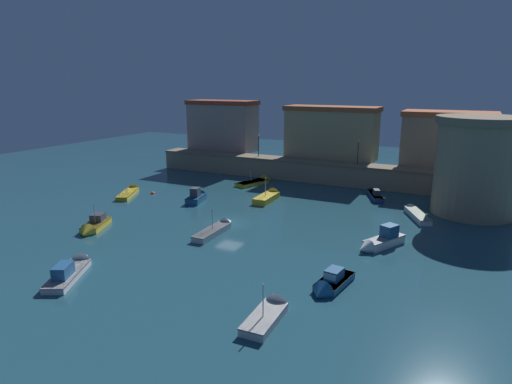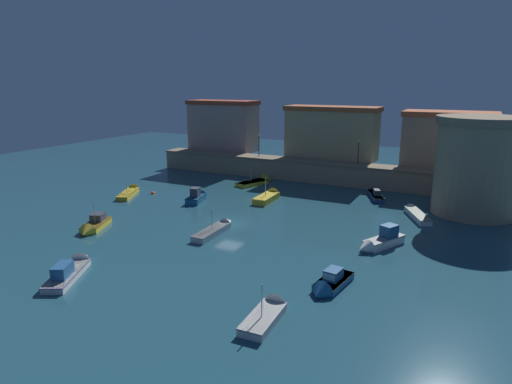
% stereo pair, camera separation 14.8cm
% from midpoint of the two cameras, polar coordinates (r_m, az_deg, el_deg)
% --- Properties ---
extents(ground_plane, '(129.32, 129.32, 0.00)m').
position_cam_midpoint_polar(ground_plane, '(46.17, -3.44, -4.06)').
color(ground_plane, '#1E4756').
extents(quay_wall, '(49.80, 3.67, 3.06)m').
position_cam_midpoint_polar(quay_wall, '(66.25, 6.65, 2.86)').
color(quay_wall, gray).
rests_on(quay_wall, ground).
extents(old_town_backdrop, '(47.90, 6.19, 8.58)m').
position_cam_midpoint_polar(old_town_backdrop, '(68.93, 9.58, 7.71)').
color(old_town_backdrop, gray).
rests_on(old_town_backdrop, ground).
extents(fortress_tower, '(9.46, 9.46, 10.87)m').
position_cam_midpoint_polar(fortress_tower, '(53.82, 27.01, 3.07)').
color(fortress_tower, gray).
rests_on(fortress_tower, ground).
extents(quay_lamp_0, '(0.32, 0.32, 3.43)m').
position_cam_midpoint_polar(quay_lamp_0, '(68.73, 0.45, 6.58)').
color(quay_lamp_0, black).
rests_on(quay_lamp_0, quay_wall).
extents(quay_lamp_1, '(0.32, 0.32, 3.52)m').
position_cam_midpoint_polar(quay_lamp_1, '(63.44, 13.31, 5.61)').
color(quay_lamp_1, black).
rests_on(quay_lamp_1, quay_wall).
extents(moored_boat_0, '(3.52, 5.33, 3.20)m').
position_cam_midpoint_polar(moored_boat_0, '(46.76, -20.43, -4.19)').
color(moored_boat_0, gold).
rests_on(moored_boat_0, ground).
extents(moored_boat_1, '(3.88, 6.77, 2.78)m').
position_cam_midpoint_polar(moored_boat_1, '(64.09, 0.50, 1.41)').
color(moored_boat_1, gold).
rests_on(moored_boat_1, ground).
extents(moored_boat_2, '(1.53, 6.69, 3.01)m').
position_cam_midpoint_polar(moored_boat_2, '(43.58, -4.98, -4.77)').
color(moored_boat_2, silver).
rests_on(moored_boat_2, ground).
extents(moored_boat_3, '(2.28, 4.98, 1.81)m').
position_cam_midpoint_polar(moored_boat_3, '(32.30, 9.62, -11.82)').
color(moored_boat_3, '#195689').
rests_on(moored_boat_3, ground).
extents(moored_boat_4, '(3.53, 6.25, 1.57)m').
position_cam_midpoint_polar(moored_boat_4, '(58.30, 15.24, -0.27)').
color(moored_boat_4, navy).
rests_on(moored_boat_4, ground).
extents(moored_boat_5, '(1.91, 5.98, 3.56)m').
position_cam_midpoint_polar(moored_boat_5, '(55.25, 1.86, -0.55)').
color(moored_boat_5, gold).
rests_on(moored_boat_5, ground).
extents(moored_boat_6, '(4.33, 6.82, 2.37)m').
position_cam_midpoint_polar(moored_boat_6, '(60.38, -16.00, 0.07)').
color(moored_boat_6, gold).
rests_on(moored_boat_6, ground).
extents(moored_boat_7, '(1.82, 5.23, 3.22)m').
position_cam_midpoint_polar(moored_boat_7, '(28.70, 1.91, -15.31)').
color(moored_boat_7, silver).
rests_on(moored_boat_7, ground).
extents(moored_boat_8, '(4.01, 6.74, 1.22)m').
position_cam_midpoint_polar(moored_boat_8, '(51.52, 20.10, -2.59)').
color(moored_boat_8, silver).
rests_on(moored_boat_8, ground).
extents(moored_boat_9, '(4.47, 6.73, 1.95)m').
position_cam_midpoint_polar(moored_boat_9, '(37.17, -22.76, -9.18)').
color(moored_boat_9, silver).
rests_on(moored_boat_9, ground).
extents(moored_boat_10, '(3.72, 5.60, 2.13)m').
position_cam_midpoint_polar(moored_boat_10, '(40.91, 16.04, -6.17)').
color(moored_boat_10, white).
rests_on(moored_boat_10, ground).
extents(moored_boat_11, '(2.56, 4.59, 2.23)m').
position_cam_midpoint_polar(moored_boat_11, '(54.97, -7.55, -0.58)').
color(moored_boat_11, '#195689').
rests_on(moored_boat_11, ground).
extents(mooring_buoy_0, '(0.60, 0.60, 0.60)m').
position_cam_midpoint_polar(mooring_buoy_0, '(59.58, -13.23, -0.22)').
color(mooring_buoy_0, '#EA4C19').
rests_on(mooring_buoy_0, ground).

